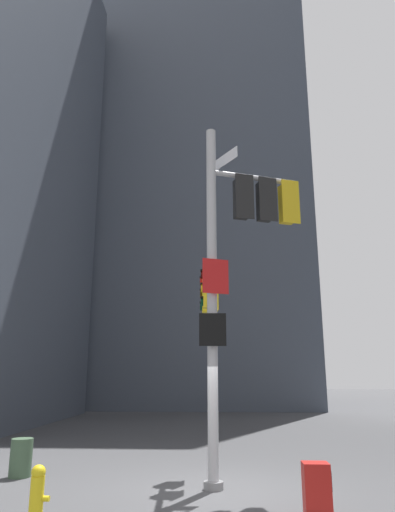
% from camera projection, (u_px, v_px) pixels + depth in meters
% --- Properties ---
extents(ground, '(120.00, 120.00, 0.00)m').
position_uv_depth(ground, '(214.00, 490.00, 9.70)').
color(ground, '#474749').
extents(building_mid_block, '(16.01, 16.01, 39.39)m').
position_uv_depth(building_mid_block, '(202.00, 170.00, 41.06)').
color(building_mid_block, '#4C5460').
rests_on(building_mid_block, ground).
extents(signal_pole_assembly, '(2.61, 2.56, 8.27)m').
position_uv_depth(signal_pole_assembly, '(231.00, 260.00, 11.41)').
color(signal_pole_assembly, '#B2B2B5').
rests_on(signal_pole_assembly, ground).
extents(fire_hydrant, '(0.33, 0.23, 0.91)m').
position_uv_depth(fire_hydrant, '(37.00, 494.00, 7.50)').
color(fire_hydrant, yellow).
rests_on(fire_hydrant, ground).
extents(newspaper_box, '(0.45, 0.36, 0.89)m').
position_uv_depth(newspaper_box, '(317.00, 491.00, 7.81)').
color(newspaper_box, red).
rests_on(newspaper_box, ground).
extents(trash_bin, '(0.51, 0.51, 0.85)m').
position_uv_depth(trash_bin, '(21.00, 458.00, 10.95)').
color(trash_bin, '#3F593F').
rests_on(trash_bin, ground).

